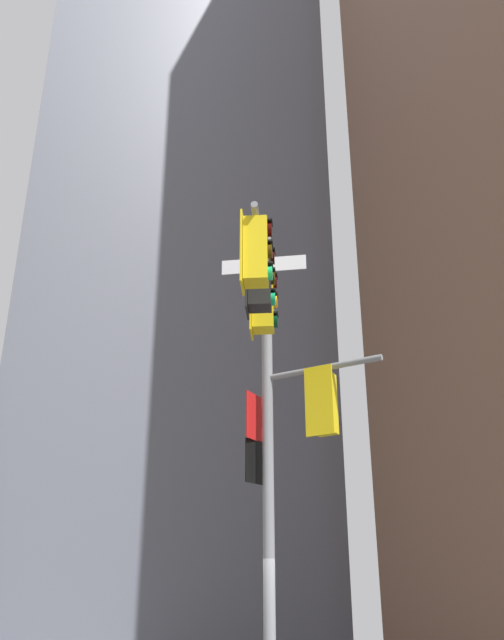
% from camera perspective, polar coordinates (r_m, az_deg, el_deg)
% --- Properties ---
extents(building_mid_block, '(16.06, 16.06, 50.09)m').
position_cam_1_polar(building_mid_block, '(45.83, -7.17, 7.18)').
color(building_mid_block, slate).
rests_on(building_mid_block, ground).
extents(signal_pole_assembly, '(2.74, 3.20, 8.49)m').
position_cam_1_polar(signal_pole_assembly, '(11.20, 1.72, -3.50)').
color(signal_pole_assembly, gray).
rests_on(signal_pole_assembly, ground).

